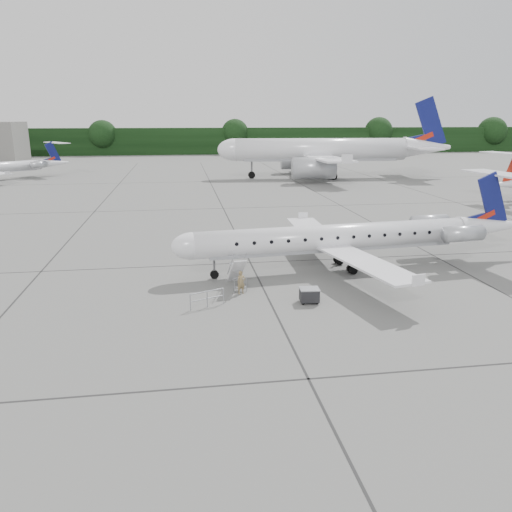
{
  "coord_description": "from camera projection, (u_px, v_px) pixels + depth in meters",
  "views": [
    {
      "loc": [
        -9.8,
        -29.42,
        10.99
      ],
      "look_at": [
        -5.13,
        1.5,
        2.3
      ],
      "focal_mm": 35.0,
      "sensor_mm": 36.0,
      "label": 1
    }
  ],
  "objects": [
    {
      "name": "bg_narrowbody",
      "position": [
        321.0,
        138.0,
        92.4
      ],
      "size": [
        42.97,
        32.51,
        14.63
      ],
      "primitive_type": null,
      "rotation": [
        0.0,
        0.0,
        -0.08
      ],
      "color": "silver",
      "rests_on": "ground"
    },
    {
      "name": "treeline",
      "position": [
        211.0,
        141.0,
        155.16
      ],
      "size": [
        260.0,
        4.0,
        8.0
      ],
      "primitive_type": "cube",
      "color": "black",
      "rests_on": "ground"
    },
    {
      "name": "baggage_cart",
      "position": [
        309.0,
        295.0,
        30.58
      ],
      "size": [
        1.2,
        1.0,
        0.98
      ],
      "primitive_type": null,
      "rotation": [
        0.0,
        0.0,
        -0.07
      ],
      "color": "black",
      "rests_on": "ground"
    },
    {
      "name": "ground",
      "position": [
        337.0,
        293.0,
        32.38
      ],
      "size": [
        320.0,
        320.0,
        0.0
      ],
      "primitive_type": "plane",
      "color": "slate",
      "rests_on": "ground"
    },
    {
      "name": "safety_railing",
      "position": [
        207.0,
        299.0,
        29.84
      ],
      "size": [
        2.06,
        0.93,
        1.0
      ],
      "primitive_type": null,
      "rotation": [
        0.0,
        0.0,
        0.4
      ],
      "color": "#92949A",
      "rests_on": "ground"
    },
    {
      "name": "main_regional_jet",
      "position": [
        335.0,
        225.0,
        36.5
      ],
      "size": [
        28.49,
        21.76,
        6.86
      ],
      "primitive_type": null,
      "rotation": [
        0.0,
        0.0,
        0.1
      ],
      "color": "silver",
      "rests_on": "ground"
    },
    {
      "name": "airstair",
      "position": [
        237.0,
        272.0,
        33.24
      ],
      "size": [
        1.07,
        2.42,
        2.15
      ],
      "primitive_type": null,
      "rotation": [
        0.0,
        0.0,
        0.1
      ],
      "color": "silver",
      "rests_on": "ground"
    },
    {
      "name": "passenger",
      "position": [
        241.0,
        282.0,
        32.09
      ],
      "size": [
        0.63,
        0.49,
        1.52
      ],
      "primitive_type": "imported",
      "rotation": [
        0.0,
        0.0,
        0.25
      ],
      "color": "olive",
      "rests_on": "ground"
    }
  ]
}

